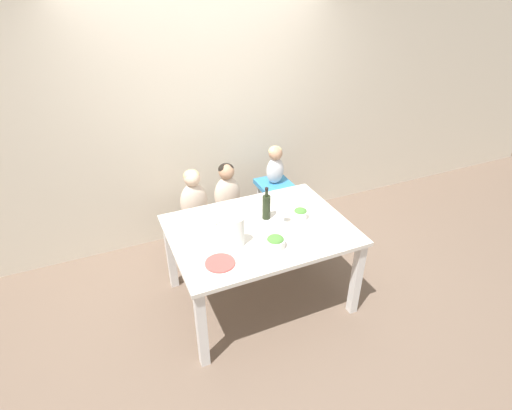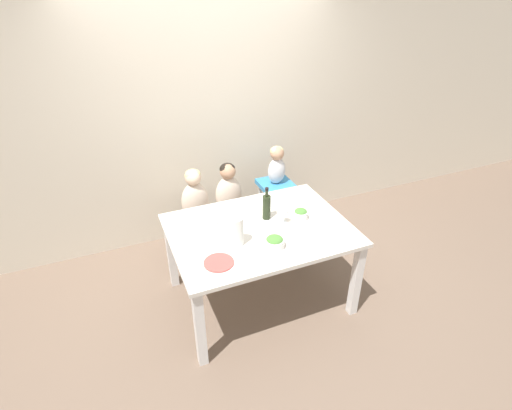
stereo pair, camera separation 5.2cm
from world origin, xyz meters
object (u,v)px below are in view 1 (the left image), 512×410
chair_far_left (196,225)px  wine_glass_near (284,211)px  salad_bowl_small (300,213)px  salad_bowl_large (275,242)px  chair_right_highchair (274,195)px  person_child_center (227,189)px  person_baby_right (275,163)px  dinner_plate_front_left (220,263)px  paper_towel_roll (237,231)px  person_child_left (193,196)px  chair_far_center (228,218)px  wine_bottle (266,206)px  dinner_plate_back_left (208,220)px

chair_far_left → wine_glass_near: 1.10m
wine_glass_near → salad_bowl_small: bearing=3.7°
salad_bowl_large → chair_right_highchair: bearing=64.1°
chair_far_left → person_child_center: 0.48m
person_baby_right → dinner_plate_front_left: size_ratio=1.83×
chair_far_left → paper_towel_roll: 1.06m
person_child_left → chair_far_center: bearing=-0.1°
chair_right_highchair → salad_bowl_small: salad_bowl_small is taller
chair_far_left → salad_bowl_small: 1.16m
wine_bottle → salad_bowl_large: 0.42m
person_child_left → wine_bottle: 0.84m
person_child_left → salad_bowl_small: 1.08m
person_baby_right → salad_bowl_small: (-0.15, -0.80, -0.10)m
paper_towel_roll → dinner_plate_back_left: paper_towel_roll is taller
salad_bowl_large → dinner_plate_back_left: (-0.36, 0.56, -0.04)m
chair_right_highchair → person_child_left: person_child_left is taller
paper_towel_roll → dinner_plate_back_left: 0.45m
person_child_center → dinner_plate_front_left: size_ratio=2.43×
wine_bottle → dinner_plate_back_left: wine_bottle is taller
salad_bowl_small → dinner_plate_front_left: size_ratio=0.57×
salad_bowl_large → salad_bowl_small: bearing=36.9°
chair_right_highchair → paper_towel_roll: bearing=-129.8°
person_child_left → salad_bowl_small: bearing=-48.1°
chair_far_left → wine_bottle: bearing=-56.6°
person_child_center → dinner_plate_front_left: (-0.46, -1.11, 0.04)m
chair_far_center → salad_bowl_small: size_ratio=3.65×
dinner_plate_front_left → dinner_plate_back_left: (0.10, 0.59, 0.00)m
person_baby_right → salad_bowl_small: person_baby_right is taller
person_child_center → dinner_plate_back_left: person_child_center is taller
person_child_left → person_child_center: bearing=0.0°
chair_right_highchair → wine_bottle: size_ratio=2.33×
wine_bottle → salad_bowl_large: size_ratio=1.92×
paper_towel_roll → wine_glass_near: paper_towel_roll is taller
wine_glass_near → salad_bowl_small: (0.16, 0.01, -0.07)m
wine_bottle → person_baby_right: bearing=58.6°
chair_far_center → person_child_left: bearing=179.9°
person_child_center → person_baby_right: (0.53, 0.00, 0.18)m
chair_far_center → salad_bowl_small: (0.38, -0.80, 0.42)m
chair_far_left → paper_towel_roll: paper_towel_roll is taller
wine_bottle → chair_right_highchair: bearing=58.6°
chair_far_center → paper_towel_roll: paper_towel_roll is taller
person_baby_right → paper_towel_roll: size_ratio=1.68×
person_child_center → person_baby_right: 0.56m
salad_bowl_small → wine_glass_near: bearing=-176.3°
wine_glass_near → salad_bowl_large: wine_glass_near is taller
paper_towel_roll → wine_glass_near: bearing=15.2°
chair_far_center → wine_bottle: size_ratio=1.56×
chair_far_center → salad_bowl_large: salad_bowl_large is taller
wine_glass_near → dinner_plate_front_left: 0.74m
person_baby_right → salad_bowl_small: bearing=-100.6°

